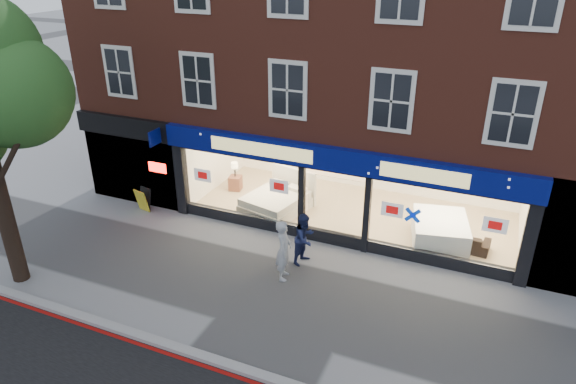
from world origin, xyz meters
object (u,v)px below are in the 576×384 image
Objects in this scene: display_bed at (278,201)px; pedestrian_blue at (305,238)px; sofa at (459,239)px; pedestrian_grey at (284,250)px; a_board at (143,200)px; mattress_stack at (440,231)px.

display_bed is 1.62× the size of pedestrian_blue.
pedestrian_grey is at bearing 43.52° from sofa.
sofa is at bearing 21.61° from a_board.
display_bed is 1.42× the size of sofa.
display_bed is 3.30m from pedestrian_blue.
display_bed is 4.01m from pedestrian_grey.
pedestrian_blue reaches higher than sofa.
mattress_stack is at bearing -61.17° from pedestrian_grey.
pedestrian_grey is (-4.37, -3.50, 0.54)m from sofa.
a_board is 0.46× the size of pedestrian_grey.
pedestrian_grey is at bearing -179.41° from pedestrian_blue.
display_bed reaches higher than sofa.
pedestrian_blue is at bearing 5.14° from a_board.
sofa is at bearing -43.92° from pedestrian_blue.
mattress_stack reaches higher than sofa.
pedestrian_blue is at bearing -38.84° from display_bed.
sofa is 1.14× the size of pedestrian_blue.
pedestrian_blue is at bearing -144.36° from mattress_stack.
mattress_stack is (5.56, -0.05, 0.05)m from display_bed.
a_board is (-10.00, -1.67, -0.09)m from mattress_stack.
mattress_stack is at bearing 12.44° from display_bed.
mattress_stack is 0.62m from sofa.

